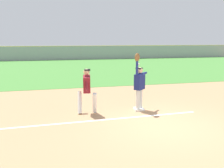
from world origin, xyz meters
name	(u,v)px	position (x,y,z in m)	size (l,w,h in m)	color
ground_plane	(164,125)	(0.00, 0.00, 0.00)	(81.48, 81.48, 0.00)	tan
outfield_grass	(91,68)	(0.00, 16.62, 0.01)	(47.37, 19.89, 0.01)	#478438
chalk_foul_line	(32,126)	(-4.22, 0.92, 0.00)	(12.00, 0.10, 0.01)	white
first_base	(139,109)	(-0.22, 1.82, 0.04)	(0.38, 0.38, 0.08)	white
fielder	(139,83)	(-0.23, 1.79, 1.12)	(0.75, 0.67, 2.28)	silver
runner	(87,88)	(-2.28, 1.85, 1.00)	(0.74, 0.85, 1.72)	white
baseball	(139,64)	(-0.28, 1.77, 1.85)	(0.07, 0.07, 0.07)	white
outfield_fence	(81,53)	(0.00, 26.57, 0.97)	(47.45, 0.08, 1.95)	#93999E
parked_car_blue	(35,54)	(-6.51, 30.75, 0.67)	(4.54, 2.41, 1.25)	#23389E
parked_car_black	(67,53)	(-1.77, 31.21, 0.67)	(4.54, 2.40, 1.25)	black
parked_car_silver	(99,53)	(3.20, 30.26, 0.67)	(4.58, 2.49, 1.25)	#B7B7BC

